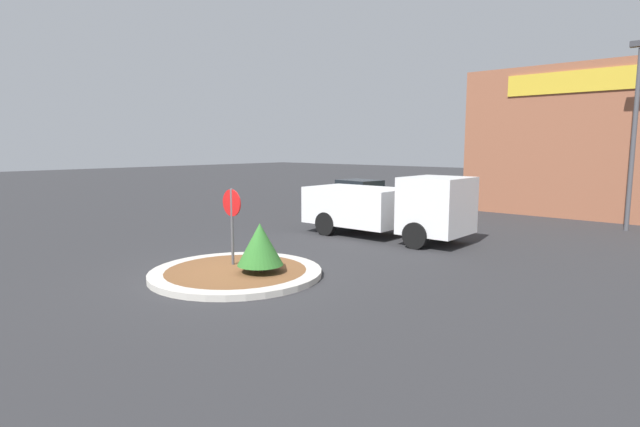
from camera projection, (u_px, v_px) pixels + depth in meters
The scene contains 8 objects.
ground_plane at pixel (236, 276), 12.04m from camera, with size 120.00×120.00×0.00m, color #2D2D30.
traffic_island at pixel (236, 273), 12.03m from camera, with size 4.13×4.13×0.15m.
stop_sign at pixel (232, 214), 12.41m from camera, with size 0.68×0.07×2.07m.
island_shrub at pixel (260, 244), 11.70m from camera, with size 1.09×1.09×1.17m.
utility_truck at pixel (388, 206), 16.85m from camera, with size 5.77×2.25×2.15m.
storefront_building at pixel (638, 142), 21.95m from camera, with size 13.40×6.07×6.57m.
parked_sedan_green at pixel (362, 193), 25.48m from camera, with size 4.49×2.39×1.39m.
light_pole at pixel (635, 122), 17.96m from camera, with size 0.70×0.30×6.80m.
Camera 1 is at (9.29, -7.44, 3.11)m, focal length 28.00 mm.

